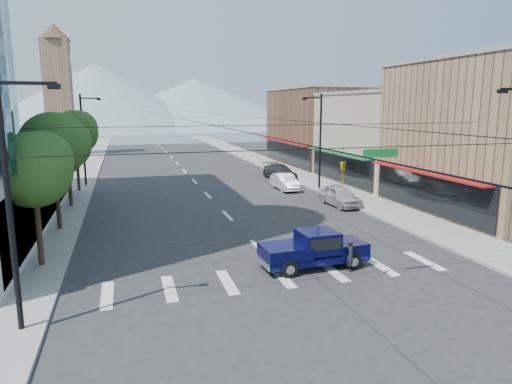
# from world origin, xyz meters

# --- Properties ---
(ground) EXTENTS (160.00, 160.00, 0.00)m
(ground) POSITION_xyz_m (0.00, 0.00, 0.00)
(ground) COLOR #28282B
(ground) RESTS_ON ground
(sidewalk_left) EXTENTS (4.00, 120.00, 0.15)m
(sidewalk_left) POSITION_xyz_m (-12.00, 40.00, 0.07)
(sidewalk_left) COLOR gray
(sidewalk_left) RESTS_ON ground
(sidewalk_right) EXTENTS (4.00, 120.00, 0.15)m
(sidewalk_right) POSITION_xyz_m (12.00, 40.00, 0.07)
(sidewalk_right) COLOR gray
(sidewalk_right) RESTS_ON ground
(shop_near) EXTENTS (12.00, 14.00, 11.00)m
(shop_near) POSITION_xyz_m (20.00, 10.00, 5.50)
(shop_near) COLOR #8C6B4C
(shop_near) RESTS_ON ground
(shop_mid) EXTENTS (12.00, 14.00, 9.00)m
(shop_mid) POSITION_xyz_m (20.00, 24.00, 4.50)
(shop_mid) COLOR tan
(shop_mid) RESTS_ON ground
(shop_far) EXTENTS (12.00, 18.00, 10.00)m
(shop_far) POSITION_xyz_m (20.00, 40.00, 5.00)
(shop_far) COLOR brown
(shop_far) RESTS_ON ground
(clock_tower) EXTENTS (4.80, 4.80, 20.40)m
(clock_tower) POSITION_xyz_m (-16.50, 62.00, 10.64)
(clock_tower) COLOR #8C6B4C
(clock_tower) RESTS_ON ground
(mountain_left) EXTENTS (80.00, 80.00, 22.00)m
(mountain_left) POSITION_xyz_m (-15.00, 150.00, 11.00)
(mountain_left) COLOR gray
(mountain_left) RESTS_ON ground
(mountain_right) EXTENTS (90.00, 90.00, 18.00)m
(mountain_right) POSITION_xyz_m (20.00, 160.00, 9.00)
(mountain_right) COLOR gray
(mountain_right) RESTS_ON ground
(tree_near) EXTENTS (3.65, 3.64, 6.71)m
(tree_near) POSITION_xyz_m (-11.07, 6.10, 4.99)
(tree_near) COLOR black
(tree_near) RESTS_ON ground
(tree_midnear) EXTENTS (4.09, 4.09, 7.52)m
(tree_midnear) POSITION_xyz_m (-11.07, 13.10, 5.59)
(tree_midnear) COLOR black
(tree_midnear) RESTS_ON ground
(tree_midfar) EXTENTS (3.65, 3.64, 6.71)m
(tree_midfar) POSITION_xyz_m (-11.07, 20.10, 4.99)
(tree_midfar) COLOR black
(tree_midfar) RESTS_ON ground
(tree_far) EXTENTS (4.09, 4.09, 7.52)m
(tree_far) POSITION_xyz_m (-11.07, 27.10, 5.59)
(tree_far) COLOR black
(tree_far) RESTS_ON ground
(signal_rig) EXTENTS (21.80, 0.20, 9.00)m
(signal_rig) POSITION_xyz_m (0.19, -1.00, 4.64)
(signal_rig) COLOR black
(signal_rig) RESTS_ON ground
(lamp_pole_nw) EXTENTS (2.00, 0.25, 9.00)m
(lamp_pole_nw) POSITION_xyz_m (-10.67, 30.00, 4.94)
(lamp_pole_nw) COLOR black
(lamp_pole_nw) RESTS_ON ground
(lamp_pole_ne) EXTENTS (2.00, 0.25, 9.00)m
(lamp_pole_ne) POSITION_xyz_m (10.67, 22.00, 4.94)
(lamp_pole_ne) COLOR black
(lamp_pole_ne) RESTS_ON ground
(pickup_truck) EXTENTS (5.49, 2.31, 1.83)m
(pickup_truck) POSITION_xyz_m (1.73, 2.28, 0.95)
(pickup_truck) COLOR #070835
(pickup_truck) RESTS_ON ground
(pedestrian) EXTENTS (0.55, 0.67, 1.57)m
(pedestrian) POSITION_xyz_m (3.24, 1.27, 0.78)
(pedestrian) COLOR black
(pedestrian) RESTS_ON ground
(parked_car_near) EXTENTS (2.16, 4.83, 1.61)m
(parked_car_near) POSITION_xyz_m (9.40, 14.82, 0.81)
(parked_car_near) COLOR silver
(parked_car_near) RESTS_ON ground
(parked_car_mid) EXTENTS (1.61, 4.61, 1.52)m
(parked_car_mid) POSITION_xyz_m (7.60, 22.75, 0.76)
(parked_car_mid) COLOR silver
(parked_car_mid) RESTS_ON ground
(parked_car_far) EXTENTS (2.74, 5.74, 1.61)m
(parked_car_far) POSITION_xyz_m (9.17, 28.85, 0.81)
(parked_car_far) COLOR #303133
(parked_car_far) RESTS_ON ground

